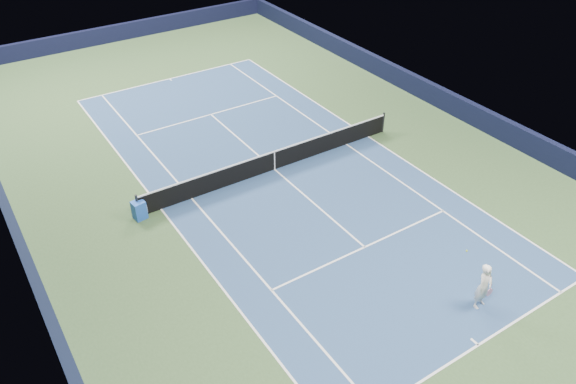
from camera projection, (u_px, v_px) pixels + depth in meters
ground at (275, 169)px, 25.42m from camera, size 40.00×40.00×0.00m
wall_far at (122, 32)px, 38.66m from camera, size 22.00×0.35×1.10m
wall_right at (446, 101)px, 29.93m from camera, size 0.35×40.00×1.10m
wall_left at (21, 246)px, 20.28m from camera, size 0.35×40.00×1.10m
court_surface at (275, 169)px, 25.42m from camera, size 10.97×23.77×0.01m
baseline_far at (170, 79)px, 33.55m from camera, size 10.97×0.08×0.00m
baseline_near at (478, 345)px, 17.29m from camera, size 10.97×0.08×0.00m
sideline_doubles_right at (368, 137)px, 27.86m from camera, size 0.08×23.77×0.00m
sideline_doubles_left at (161, 209)px, 22.97m from camera, size 0.08×23.77×0.00m
sideline_singles_right at (346, 144)px, 27.25m from camera, size 0.08×23.77×0.00m
sideline_singles_left at (192, 198)px, 23.58m from camera, size 0.08×23.77×0.00m
service_line_far at (211, 114)px, 29.79m from camera, size 8.23×0.08×0.00m
service_line_near at (365, 247)px, 21.04m from camera, size 8.23×0.08×0.00m
center_service_line at (275, 169)px, 25.42m from camera, size 0.08×12.80×0.00m
center_mark_far at (171, 80)px, 33.44m from camera, size 0.08×0.30×0.00m
center_mark_near at (475, 342)px, 17.39m from camera, size 0.08×0.30×0.00m
tennis_net at (274, 160)px, 25.13m from camera, size 12.90×0.10×1.07m
sponsor_cube at (139, 210)px, 22.28m from camera, size 0.58×0.51×0.79m
tennis_player at (484, 286)px, 18.15m from camera, size 0.82×1.28×1.74m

